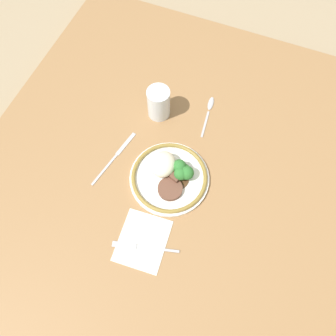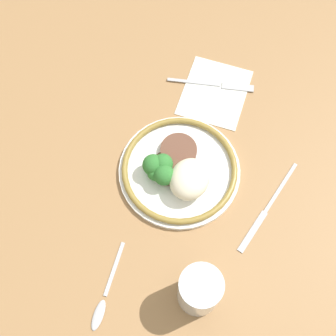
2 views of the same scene
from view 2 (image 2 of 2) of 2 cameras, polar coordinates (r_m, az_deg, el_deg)
name	(u,v)px [view 2 (image 2 of 2)]	position (r m, az deg, el deg)	size (l,w,h in m)	color
ground_plane	(179,189)	(0.94, 1.30, -2.55)	(8.00, 8.00, 0.00)	#998466
dining_table	(179,186)	(0.93, 1.32, -2.19)	(1.30, 1.18, 0.03)	olive
napkin	(215,92)	(1.01, 5.71, 9.15)	(0.16, 0.14, 0.00)	silver
plate	(178,170)	(0.90, 1.22, -0.26)	(0.24, 0.24, 0.07)	white
juice_glass	(199,291)	(0.81, 3.85, -14.71)	(0.07, 0.07, 0.11)	yellow
fork	(219,85)	(1.02, 6.25, 10.03)	(0.06, 0.18, 0.00)	#ADADB2
knife	(267,210)	(0.91, 11.93, -4.98)	(0.21, 0.05, 0.00)	#ADADB2
spoon	(103,303)	(0.86, -7.98, -16.01)	(0.16, 0.03, 0.01)	#ADADB2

